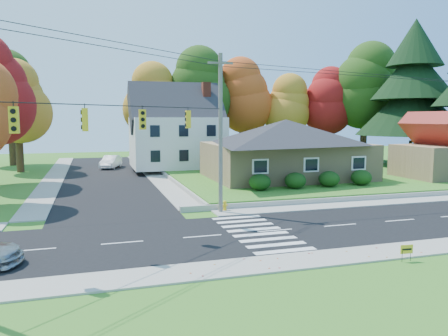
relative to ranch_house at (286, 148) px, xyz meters
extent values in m
plane|color=#3D7923|center=(-8.00, -16.00, -3.27)|extent=(120.00, 120.00, 0.00)
cube|color=black|center=(-8.00, -16.00, -3.26)|extent=(90.00, 8.00, 0.02)
cube|color=black|center=(-16.00, 10.00, -3.25)|extent=(8.00, 44.00, 0.02)
cube|color=#9C9A90|center=(-8.00, -11.00, -3.23)|extent=(90.00, 2.00, 0.08)
cube|color=#9C9A90|center=(-8.00, -21.00, -3.23)|extent=(90.00, 2.00, 0.08)
cube|color=#3D7923|center=(5.00, 5.00, -3.02)|extent=(30.00, 30.00, 0.50)
cube|color=tan|center=(0.00, 0.00, -1.17)|extent=(14.00, 10.00, 3.20)
pyramid|color=#26262B|center=(0.00, 0.00, 1.53)|extent=(14.60, 10.60, 2.20)
cube|color=silver|center=(-8.00, 12.00, 0.03)|extent=(10.00, 8.00, 5.60)
pyramid|color=#26262B|center=(-8.00, 12.00, 4.03)|extent=(10.40, 8.40, 2.40)
cube|color=brown|center=(-4.50, 12.00, 2.03)|extent=(0.90, 0.90, 9.60)
cube|color=tan|center=(14.00, -4.00, -1.27)|extent=(7.00, 6.00, 3.00)
pyramid|color=maroon|center=(14.00, -4.00, 1.03)|extent=(7.30, 6.30, 1.60)
ellipsoid|color=#163A10|center=(-5.00, -6.20, -2.13)|extent=(1.70, 1.70, 1.27)
ellipsoid|color=#163A10|center=(-2.00, -6.20, -2.13)|extent=(1.70, 1.70, 1.27)
ellipsoid|color=#163A10|center=(1.00, -6.20, -2.13)|extent=(1.70, 1.70, 1.27)
ellipsoid|color=#163A10|center=(4.00, -6.20, -2.13)|extent=(1.70, 1.70, 1.27)
cylinder|color=#666059|center=(-9.50, -10.80, 1.73)|extent=(0.26, 0.26, 10.00)
cube|color=#666059|center=(-9.50, -10.80, 6.13)|extent=(1.60, 0.12, 0.12)
cube|color=gold|center=(-20.00, -19.20, 2.68)|extent=(0.34, 0.26, 1.00)
cube|color=gold|center=(-17.50, -17.20, 2.68)|extent=(0.26, 0.34, 1.00)
cube|color=gold|center=(-14.80, -15.05, 2.68)|extent=(0.34, 0.26, 1.00)
cube|color=gold|center=(-12.00, -12.80, 2.68)|extent=(0.26, 0.34, 1.00)
cylinder|color=black|center=(-16.00, -16.00, 3.33)|extent=(13.02, 10.43, 0.04)
cylinder|color=#3F2A19|center=(-10.00, 18.00, -0.07)|extent=(0.80, 0.80, 5.40)
sphere|color=#B27922|center=(-10.00, 18.00, 3.83)|extent=(6.72, 6.72, 6.72)
sphere|color=#B27922|center=(-10.00, 18.00, 5.51)|extent=(5.91, 5.91, 5.91)
sphere|color=#B27922|center=(-10.00, 18.00, 7.19)|extent=(5.11, 5.11, 5.11)
cylinder|color=#3F2A19|center=(-4.00, 17.00, 0.38)|extent=(0.86, 0.86, 6.30)
sphere|color=#274914|center=(-4.00, 17.00, 4.93)|extent=(7.84, 7.84, 7.84)
sphere|color=#274914|center=(-4.00, 17.00, 6.89)|extent=(6.90, 6.90, 6.90)
sphere|color=#274914|center=(-4.00, 17.00, 8.85)|extent=(5.96, 5.96, 5.96)
cylinder|color=#3F2A19|center=(2.00, 18.00, 0.16)|extent=(0.83, 0.83, 5.85)
sphere|color=#BF481A|center=(2.00, 18.00, 4.38)|extent=(7.28, 7.28, 7.28)
sphere|color=#BF481A|center=(2.00, 18.00, 6.20)|extent=(6.41, 6.41, 6.41)
sphere|color=#BF481A|center=(2.00, 18.00, 8.02)|extent=(5.53, 5.53, 5.53)
cylinder|color=#3F2A19|center=(8.00, 17.00, -0.29)|extent=(0.77, 0.77, 4.95)
sphere|color=#B27922|center=(8.00, 17.00, 3.28)|extent=(6.16, 6.16, 6.16)
sphere|color=#B27922|center=(8.00, 17.00, 4.82)|extent=(5.42, 5.42, 5.42)
sphere|color=#B27922|center=(8.00, 17.00, 6.36)|extent=(4.68, 4.68, 4.68)
cylinder|color=#3F2A19|center=(14.00, 16.00, -0.07)|extent=(0.80, 0.80, 5.40)
sphere|color=maroon|center=(14.00, 16.00, 3.83)|extent=(6.72, 6.72, 6.72)
sphere|color=maroon|center=(14.00, 16.00, 5.51)|extent=(5.91, 5.91, 5.91)
sphere|color=maroon|center=(14.00, 16.00, 7.19)|extent=(5.11, 5.11, 5.11)
cylinder|color=#3F2A19|center=(18.00, 14.00, 0.61)|extent=(0.89, 0.89, 6.75)
sphere|color=#274914|center=(18.00, 14.00, 5.48)|extent=(8.40, 8.40, 8.40)
sphere|color=#274914|center=(18.00, 14.00, 7.58)|extent=(7.39, 7.39, 7.39)
sphere|color=#274914|center=(18.00, 14.00, 9.68)|extent=(6.38, 6.38, 6.38)
cylinder|color=#3F2A19|center=(19.00, 6.00, -1.33)|extent=(0.40, 0.40, 2.88)
cone|color=black|center=(19.00, 6.00, 4.11)|extent=(12.80, 12.80, 6.72)
cone|color=black|center=(19.00, 6.00, 7.95)|extent=(9.60, 9.60, 6.08)
cone|color=black|center=(19.00, 6.00, 11.47)|extent=(6.40, 6.40, 5.44)
cylinder|color=#3F2A19|center=(-25.00, 16.00, -0.57)|extent=(0.80, 0.80, 5.40)
sphere|color=#B27922|center=(-25.00, 16.00, 3.33)|extent=(6.72, 6.72, 6.72)
sphere|color=#B27922|center=(-25.00, 16.00, 5.01)|extent=(5.91, 5.91, 5.91)
sphere|color=#B27922|center=(-25.00, 16.00, 6.69)|extent=(5.11, 5.11, 5.11)
cylinder|color=#3F2A19|center=(-27.00, 24.00, -0.12)|extent=(0.86, 0.86, 6.30)
sphere|color=#274914|center=(-27.00, 24.00, 4.43)|extent=(7.84, 7.84, 7.84)
sphere|color=#274914|center=(-27.00, 24.00, 6.39)|extent=(6.90, 6.90, 6.90)
sphere|color=#274914|center=(-27.00, 24.00, 8.35)|extent=(5.96, 5.96, 5.96)
imported|color=white|center=(-15.15, 16.94, -2.49)|extent=(2.90, 4.87, 1.52)
cylinder|color=gold|center=(-9.12, -10.50, -3.22)|extent=(0.32, 0.32, 0.09)
cylinder|color=gold|center=(-9.12, -10.50, -2.96)|extent=(0.21, 0.21, 0.49)
sphere|color=gold|center=(-9.12, -10.50, -2.66)|extent=(0.23, 0.23, 0.23)
cylinder|color=gold|center=(-9.12, -10.50, -2.87)|extent=(0.41, 0.24, 0.11)
cylinder|color=black|center=(-4.91, -22.26, -3.03)|extent=(0.02, 0.02, 0.48)
cylinder|color=black|center=(-4.49, -22.26, -3.03)|extent=(0.02, 0.02, 0.48)
cube|color=yellow|center=(-4.70, -22.26, -2.74)|extent=(0.58, 0.08, 0.38)
camera|label=1|loc=(-17.25, -37.11, 2.75)|focal=35.00mm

